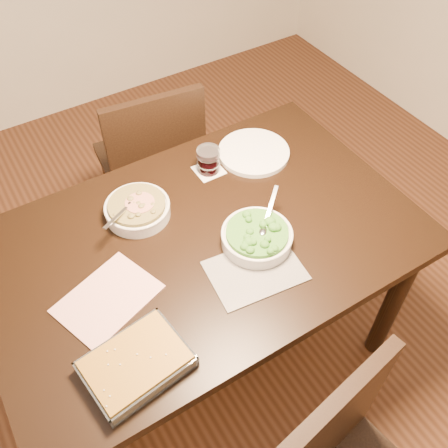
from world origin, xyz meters
The scene contains 11 objects.
ground centered at (0.00, 0.00, 0.00)m, with size 4.00×4.00×0.00m, color #3E2111.
table centered at (0.00, 0.00, 0.65)m, with size 1.40×0.90×0.75m.
magazine_a centered at (-0.35, -0.06, 0.75)m, with size 0.28×0.20×0.01m, color #AF3239.
magazine_b centered at (0.07, -0.20, 0.75)m, with size 0.28×0.20×0.01m, color #222229.
coaster centered at (0.18, 0.27, 0.75)m, with size 0.10×0.10×0.00m, color white.
stew_bowl centered at (-0.13, 0.20, 0.78)m, with size 0.22×0.22×0.08m.
broccoli_bowl centered at (0.14, -0.11, 0.78)m, with size 0.23×0.23×0.09m.
baking_dish centered at (-0.37, -0.30, 0.77)m, with size 0.29×0.23×0.05m.
wine_tumbler centered at (0.18, 0.27, 0.80)m, with size 0.08×0.08×0.09m.
dinner_plate centered at (0.37, 0.25, 0.76)m, with size 0.27×0.27×0.02m, color white.
chair_far centered at (0.14, 0.70, 0.50)m, with size 0.46×0.46×0.89m.
Camera 1 is at (-0.48, -0.92, 1.99)m, focal length 40.00 mm.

